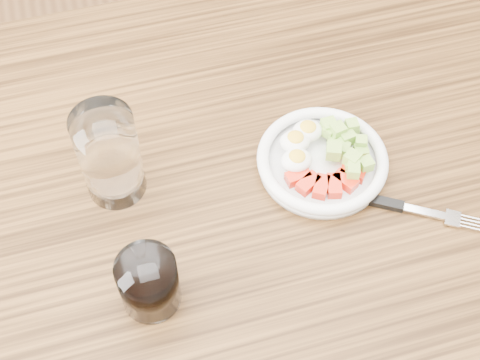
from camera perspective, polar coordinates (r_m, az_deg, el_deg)
name	(u,v)px	position (r m, az deg, el deg)	size (l,w,h in m)	color
dining_table	(248,232)	(1.02, 0.70, -4.46)	(1.50, 0.90, 0.77)	brown
bowl	(322,159)	(0.96, 7.03, 1.82)	(0.19, 0.19, 0.05)	white
fork	(387,203)	(0.94, 12.43, -1.97)	(0.20, 0.13, 0.01)	black
water_glass	(109,155)	(0.90, -11.08, 2.09)	(0.08, 0.08, 0.15)	white
coffee_glass	(149,283)	(0.83, -7.79, -8.69)	(0.07, 0.07, 0.08)	white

